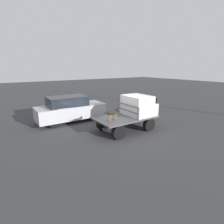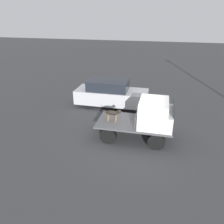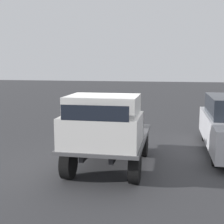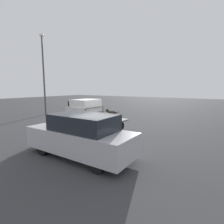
% 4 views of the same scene
% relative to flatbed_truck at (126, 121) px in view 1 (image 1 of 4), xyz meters
% --- Properties ---
extents(ground_plane, '(80.00, 80.00, 0.00)m').
position_rel_flatbed_truck_xyz_m(ground_plane, '(0.00, 0.00, -0.59)').
color(ground_plane, '#38383A').
extents(flatbed_truck, '(3.55, 1.93, 0.84)m').
position_rel_flatbed_truck_xyz_m(flatbed_truck, '(0.00, 0.00, 0.00)').
color(flatbed_truck, black).
rests_on(flatbed_truck, ground).
extents(truck_cab, '(1.53, 1.81, 1.17)m').
position_rel_flatbed_truck_xyz_m(truck_cab, '(0.93, 0.00, 0.80)').
color(truck_cab, silver).
rests_on(truck_cab, flatbed_truck).
extents(truck_headboard, '(0.04, 1.81, 0.71)m').
position_rel_flatbed_truck_xyz_m(truck_headboard, '(0.13, 0.00, 0.71)').
color(truck_headboard, '#4C4C4F').
rests_on(truck_headboard, flatbed_truck).
extents(dog, '(0.96, 0.23, 0.67)m').
position_rel_flatbed_truck_xyz_m(dog, '(-1.00, -0.15, 0.67)').
color(dog, brown).
rests_on(dog, flatbed_truck).
extents(parked_sedan, '(4.58, 1.73, 1.74)m').
position_rel_flatbed_truck_xyz_m(parked_sedan, '(-2.02, 3.55, 0.27)').
color(parked_sedan, black).
rests_on(parked_sedan, ground).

